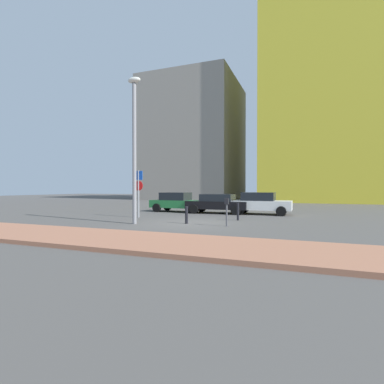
% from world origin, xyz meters
% --- Properties ---
extents(ground_plane, '(120.00, 120.00, 0.00)m').
position_xyz_m(ground_plane, '(0.00, 0.00, 0.00)').
color(ground_plane, '#4C4947').
extents(sidewalk_brick, '(40.00, 3.20, 0.14)m').
position_xyz_m(sidewalk_brick, '(0.00, -5.75, 0.07)').
color(sidewalk_brick, '#9E664C').
rests_on(sidewalk_brick, ground).
extents(parked_car_green, '(4.36, 2.07, 1.46)m').
position_xyz_m(parked_car_green, '(-3.44, 6.29, 0.75)').
color(parked_car_green, '#237238').
rests_on(parked_car_green, ground).
extents(parked_car_black, '(4.38, 2.02, 1.37)m').
position_xyz_m(parked_car_black, '(-0.27, 6.12, 0.73)').
color(parked_car_black, black).
rests_on(parked_car_black, ground).
extents(parked_car_white, '(3.94, 1.99, 1.50)m').
position_xyz_m(parked_car_white, '(2.72, 6.35, 0.79)').
color(parked_car_white, white).
rests_on(parked_car_white, ground).
extents(parking_sign_post, '(0.60, 0.10, 2.88)m').
position_xyz_m(parking_sign_post, '(-3.96, 1.49, 1.81)').
color(parking_sign_post, gray).
rests_on(parking_sign_post, ground).
extents(parking_meter, '(0.18, 0.14, 1.32)m').
position_xyz_m(parking_meter, '(2.11, -0.60, 0.86)').
color(parking_meter, '#4C4C51').
rests_on(parking_meter, ground).
extents(street_lamp, '(0.70, 0.36, 7.36)m').
position_xyz_m(street_lamp, '(-2.46, -1.32, 4.31)').
color(street_lamp, gray).
rests_on(street_lamp, ground).
extents(traffic_bollard_near, '(0.12, 0.12, 0.97)m').
position_xyz_m(traffic_bollard_near, '(2.06, 2.13, 0.49)').
color(traffic_bollard_near, black).
rests_on(traffic_bollard_near, ground).
extents(traffic_bollard_mid, '(0.15, 0.15, 0.87)m').
position_xyz_m(traffic_bollard_mid, '(-0.05, -0.29, 0.44)').
color(traffic_bollard_mid, black).
rests_on(traffic_bollard_mid, ground).
extents(building_colorful_midrise, '(19.05, 17.47, 30.36)m').
position_xyz_m(building_colorful_midrise, '(9.46, 31.62, 15.18)').
color(building_colorful_midrise, gold).
rests_on(building_colorful_midrise, ground).
extents(building_under_construction, '(14.19, 15.29, 19.12)m').
position_xyz_m(building_under_construction, '(-11.77, 31.97, 9.56)').
color(building_under_construction, gray).
rests_on(building_under_construction, ground).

